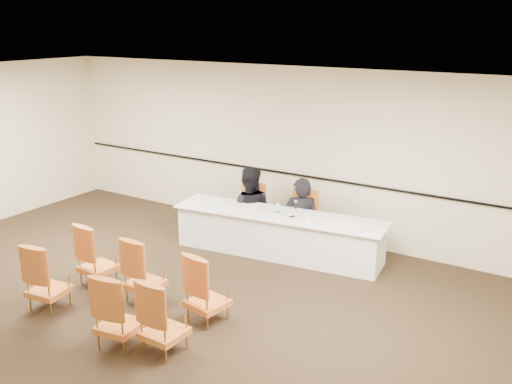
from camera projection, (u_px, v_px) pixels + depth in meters
floor at (135, 321)px, 7.40m from camera, size 10.00×10.00×0.00m
ceiling at (119, 88)px, 6.53m from camera, size 10.00×10.00×0.00m
wall_back at (287, 151)px, 10.21m from camera, size 10.00×0.04×3.00m
wall_rail at (285, 173)px, 10.29m from camera, size 9.80×0.04×0.03m
panel_table at (278, 234)px, 9.41m from camera, size 3.62×1.25×0.71m
panelist_main at (301, 225)px, 9.80m from camera, size 0.74×0.63×1.71m
panelist_main_chair at (301, 219)px, 9.77m from camera, size 0.56×0.56×0.95m
panelist_second at (249, 214)px, 10.18m from camera, size 1.04×0.96×1.73m
panelist_second_chair at (249, 211)px, 10.17m from camera, size 0.56×0.56×0.95m
papers at (302, 218)px, 9.12m from camera, size 0.33×0.26×0.00m
microphone at (292, 209)px, 9.12m from camera, size 0.09×0.18×0.25m
water_bottle at (278, 209)px, 9.22m from camera, size 0.07×0.07×0.21m
drinking_glass at (291, 214)px, 9.16m from camera, size 0.08×0.08×0.10m
coffee_cup at (307, 218)px, 8.91m from camera, size 0.12×0.12×0.14m
aud_chair_front_left at (97, 254)px, 8.32m from camera, size 0.54×0.54×0.95m
aud_chair_front_mid at (144, 269)px, 7.81m from camera, size 0.52×0.52×0.95m
aud_chair_front_right at (207, 287)px, 7.28m from camera, size 0.57×0.57×0.95m
aud_chair_back_left at (47, 275)px, 7.61m from camera, size 0.56×0.56×0.95m
aud_chair_back_mid at (118, 309)px, 6.72m from camera, size 0.57×0.57×0.95m
aud_chair_back_right at (163, 315)px, 6.58m from camera, size 0.51×0.51×0.95m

